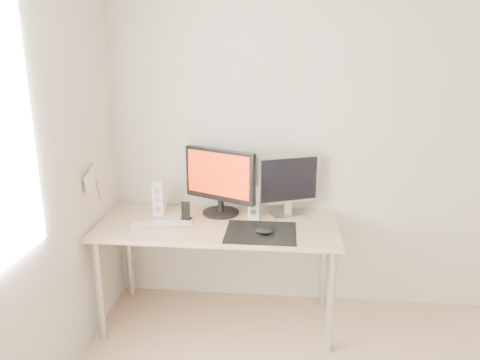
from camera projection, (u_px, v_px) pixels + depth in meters
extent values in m
plane|color=silver|center=(357.00, 139.00, 3.26)|extent=(3.50, 0.00, 3.50)
cube|color=black|center=(261.00, 232.00, 2.98)|extent=(0.45, 0.40, 0.00)
ellipsoid|color=black|center=(264.00, 231.00, 2.94)|extent=(0.11, 0.06, 0.04)
cube|color=#D1B587|center=(218.00, 225.00, 3.14)|extent=(1.60, 0.70, 0.03)
cylinder|color=silver|center=(100.00, 290.00, 3.03)|extent=(0.05, 0.05, 0.70)
cylinder|color=silver|center=(330.00, 302.00, 2.89)|extent=(0.05, 0.05, 0.70)
cylinder|color=silver|center=(129.00, 252.00, 3.59)|extent=(0.05, 0.05, 0.70)
cylinder|color=silver|center=(324.00, 261.00, 3.45)|extent=(0.05, 0.05, 0.70)
cylinder|color=black|center=(221.00, 212.00, 3.31)|extent=(0.35, 0.35, 0.02)
cylinder|color=black|center=(221.00, 203.00, 3.30)|extent=(0.06, 0.06, 0.12)
cube|color=black|center=(220.00, 175.00, 3.23)|extent=(0.51, 0.28, 0.36)
cube|color=#F1350C|center=(218.00, 174.00, 3.21)|extent=(0.45, 0.22, 0.30)
cube|color=#AFAFB1|center=(287.00, 214.00, 3.28)|extent=(0.26, 0.23, 0.01)
cube|color=silver|center=(287.00, 206.00, 3.27)|extent=(0.06, 0.06, 0.10)
cube|color=#AAABAD|center=(288.00, 179.00, 3.21)|extent=(0.43, 0.21, 0.34)
cube|color=black|center=(289.00, 180.00, 3.19)|extent=(0.38, 0.16, 0.30)
cube|color=white|center=(159.00, 198.00, 3.27)|extent=(0.08, 0.09, 0.24)
cylinder|color=#ABAAAD|center=(158.00, 209.00, 3.25)|extent=(0.05, 0.01, 0.05)
cylinder|color=#B2B1B4|center=(158.00, 200.00, 3.23)|extent=(0.05, 0.01, 0.05)
cylinder|color=#AAA9AC|center=(157.00, 191.00, 3.21)|extent=(0.05, 0.01, 0.05)
cube|color=white|center=(254.00, 201.00, 3.21)|extent=(0.08, 0.09, 0.24)
cylinder|color=silver|center=(253.00, 212.00, 3.18)|extent=(0.05, 0.01, 0.05)
cylinder|color=#B9BABC|center=(254.00, 203.00, 3.17)|extent=(0.05, 0.01, 0.05)
cylinder|color=silver|center=(254.00, 194.00, 3.15)|extent=(0.05, 0.01, 0.05)
cube|color=#BBBBBD|center=(162.00, 224.00, 3.10)|extent=(0.44, 0.22, 0.01)
cube|color=white|center=(162.00, 223.00, 3.10)|extent=(0.41, 0.20, 0.01)
cube|color=black|center=(186.00, 220.00, 3.18)|extent=(0.08, 0.07, 0.02)
cube|color=black|center=(186.00, 210.00, 3.16)|extent=(0.06, 0.03, 0.12)
cylinder|color=#A57F54|center=(96.00, 182.00, 3.05)|extent=(0.01, 0.10, 0.29)
cube|color=white|center=(90.00, 180.00, 2.96)|extent=(0.00, 0.19, 0.15)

